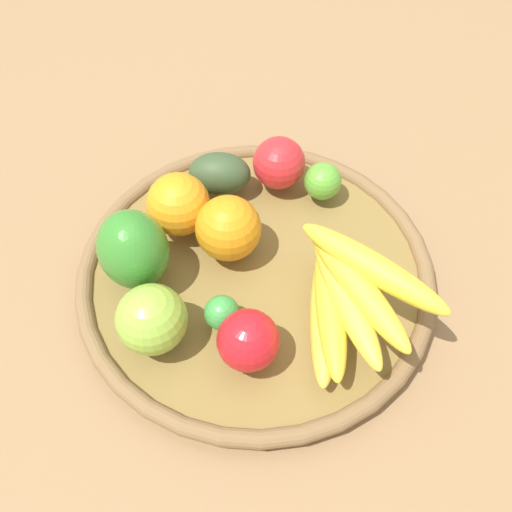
% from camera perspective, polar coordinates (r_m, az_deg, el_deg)
% --- Properties ---
extents(ground_plane, '(2.40, 2.40, 0.00)m').
position_cam_1_polar(ground_plane, '(0.72, 0.00, -2.47)').
color(ground_plane, olive).
rests_on(ground_plane, ground).
extents(basket, '(0.44, 0.44, 0.03)m').
position_cam_1_polar(basket, '(0.71, 0.00, -1.73)').
color(basket, olive).
rests_on(basket, ground_plane).
extents(banana_bunch, '(0.17, 0.19, 0.09)m').
position_cam_1_polar(banana_bunch, '(0.63, 9.02, -3.78)').
color(banana_bunch, yellow).
rests_on(banana_bunch, basket).
extents(lime_1, '(0.06, 0.06, 0.04)m').
position_cam_1_polar(lime_1, '(0.64, -3.47, -5.71)').
color(lime_1, green).
rests_on(lime_1, basket).
extents(orange_1, '(0.09, 0.09, 0.08)m').
position_cam_1_polar(orange_1, '(0.68, -2.81, 2.81)').
color(orange_1, orange).
rests_on(orange_1, basket).
extents(apple_1, '(0.10, 0.10, 0.07)m').
position_cam_1_polar(apple_1, '(0.60, -0.79, -8.50)').
color(apple_1, red).
rests_on(apple_1, basket).
extents(bell_pepper, '(0.09, 0.10, 0.10)m').
position_cam_1_polar(bell_pepper, '(0.66, -12.26, 0.63)').
color(bell_pepper, '#35832B').
rests_on(bell_pepper, basket).
extents(orange_0, '(0.11, 0.11, 0.08)m').
position_cam_1_polar(orange_0, '(0.71, -7.82, 5.17)').
color(orange_0, orange).
rests_on(orange_0, basket).
extents(avocado, '(0.10, 0.09, 0.06)m').
position_cam_1_polar(avocado, '(0.76, -3.68, 8.30)').
color(avocado, '#354C2C').
rests_on(avocado, basket).
extents(apple_0, '(0.10, 0.10, 0.08)m').
position_cam_1_polar(apple_0, '(0.62, -10.47, -6.29)').
color(apple_0, '#8EBB3E').
rests_on(apple_0, basket).
extents(apple_2, '(0.07, 0.07, 0.07)m').
position_cam_1_polar(apple_2, '(0.76, 2.33, 9.35)').
color(apple_2, red).
rests_on(apple_2, basket).
extents(lime_0, '(0.06, 0.06, 0.05)m').
position_cam_1_polar(lime_0, '(0.76, 6.73, 7.49)').
color(lime_0, '#5AAA34').
rests_on(lime_0, basket).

